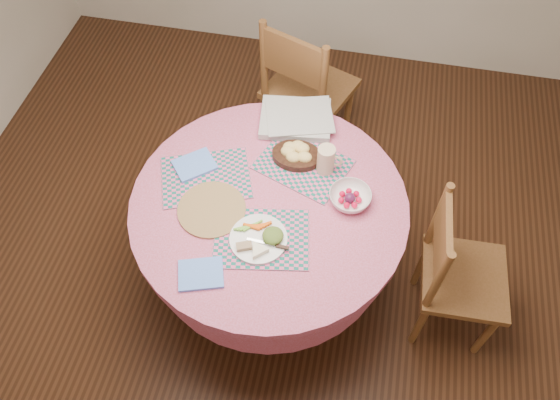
% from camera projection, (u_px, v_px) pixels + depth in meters
% --- Properties ---
extents(ground, '(4.00, 4.00, 0.00)m').
position_uv_depth(ground, '(271.00, 280.00, 3.02)').
color(ground, '#331C0F').
rests_on(ground, ground).
extents(room_envelope, '(4.01, 4.01, 2.71)m').
position_uv_depth(room_envelope, '(264.00, 16.00, 1.62)').
color(room_envelope, silver).
rests_on(room_envelope, ground).
extents(dining_table, '(1.24, 1.24, 0.75)m').
position_uv_depth(dining_table, '(270.00, 226.00, 2.57)').
color(dining_table, '#D0618F').
rests_on(dining_table, ground).
extents(chair_right, '(0.41, 0.42, 0.89)m').
position_uv_depth(chair_right, '(455.00, 272.00, 2.53)').
color(chair_right, brown).
rests_on(chair_right, ground).
extents(chair_back, '(0.59, 0.57, 0.99)m').
position_uv_depth(chair_back, '(305.00, 88.00, 3.16)').
color(chair_back, brown).
rests_on(chair_back, ground).
extents(placemat_front, '(0.45, 0.37, 0.01)m').
position_uv_depth(placemat_front, '(262.00, 238.00, 2.30)').
color(placemat_front, '#116557').
rests_on(placemat_front, dining_table).
extents(placemat_left, '(0.48, 0.42, 0.01)m').
position_uv_depth(placemat_left, '(206.00, 177.00, 2.49)').
color(placemat_left, '#116557').
rests_on(placemat_left, dining_table).
extents(placemat_back, '(0.48, 0.42, 0.01)m').
position_uv_depth(placemat_back, '(303.00, 164.00, 2.53)').
color(placemat_back, '#116557').
rests_on(placemat_back, dining_table).
extents(wicker_trivet, '(0.30, 0.30, 0.01)m').
position_uv_depth(wicker_trivet, '(212.00, 209.00, 2.38)').
color(wicker_trivet, olive).
rests_on(wicker_trivet, dining_table).
extents(napkin_near, '(0.21, 0.19, 0.01)m').
position_uv_depth(napkin_near, '(201.00, 274.00, 2.20)').
color(napkin_near, '#5F90F4').
rests_on(napkin_near, dining_table).
extents(napkin_far, '(0.23, 0.22, 0.01)m').
position_uv_depth(napkin_far, '(195.00, 165.00, 2.52)').
color(napkin_far, '#5F90F4').
rests_on(napkin_far, placemat_left).
extents(dinner_plate, '(0.24, 0.25, 0.05)m').
position_uv_depth(dinner_plate, '(260.00, 239.00, 2.27)').
color(dinner_plate, white).
rests_on(dinner_plate, placemat_front).
extents(bread_bowl, '(0.23, 0.23, 0.08)m').
position_uv_depth(bread_bowl, '(296.00, 153.00, 2.52)').
color(bread_bowl, black).
rests_on(bread_bowl, placemat_back).
extents(latte_mug, '(0.12, 0.08, 0.14)m').
position_uv_depth(latte_mug, '(326.00, 160.00, 2.45)').
color(latte_mug, beige).
rests_on(latte_mug, placemat_back).
extents(fruit_bowl, '(0.20, 0.20, 0.06)m').
position_uv_depth(fruit_bowl, '(350.00, 198.00, 2.39)').
color(fruit_bowl, white).
rests_on(fruit_bowl, dining_table).
extents(newspaper_stack, '(0.39, 0.33, 0.04)m').
position_uv_depth(newspaper_stack, '(296.00, 118.00, 2.67)').
color(newspaper_stack, silver).
rests_on(newspaper_stack, dining_table).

